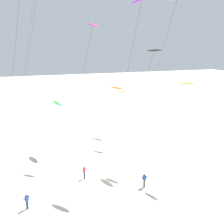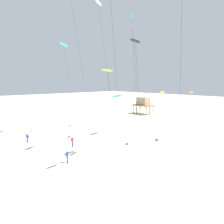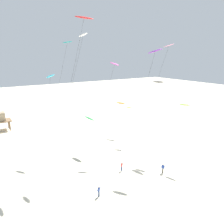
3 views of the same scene
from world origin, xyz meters
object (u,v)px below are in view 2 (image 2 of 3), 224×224
at_px(kite_magenta, 132,31).
at_px(kite_flyer_furthest, 72,142).
at_px(kite_yellow, 162,93).
at_px(kite_cyan, 64,46).
at_px(kite_black, 135,42).
at_px(kite_lime, 108,72).
at_px(stilt_house, 143,102).
at_px(kite_white, 99,6).
at_px(kite_orange, 191,93).
at_px(kite_flyer_nearest, 27,138).
at_px(kite_flyer_middle, 67,156).
at_px(kite_green, 117,96).
at_px(kite_teal, 132,18).

bearing_deg(kite_magenta, kite_flyer_furthest, -114.48).
bearing_deg(kite_yellow, kite_cyan, -165.44).
bearing_deg(kite_black, kite_yellow, 100.11).
distance_m(kite_yellow, kite_flyer_furthest, 15.62).
distance_m(kite_lime, stilt_house, 48.43).
bearing_deg(kite_flyer_furthest, kite_cyan, 152.94).
distance_m(kite_white, kite_flyer_furthest, 23.80).
distance_m(kite_orange, kite_black, 14.79).
bearing_deg(kite_white, kite_flyer_nearest, -107.61).
height_order(kite_lime, kite_flyer_middle, kite_lime).
xyz_separation_m(kite_magenta, kite_flyer_nearest, (-11.03, -13.06, -17.11)).
xyz_separation_m(kite_green, kite_orange, (11.68, 5.38, 0.90)).
bearing_deg(kite_orange, kite_magenta, -133.65).
xyz_separation_m(kite_green, stilt_house, (-15.20, 25.30, -3.85)).
bearing_deg(kite_teal, kite_flyer_furthest, -79.97).
xyz_separation_m(kite_white, kite_flyer_middle, (8.85, -12.49, -22.19)).
relative_size(kite_lime, kite_yellow, 1.30).
relative_size(kite_black, kite_flyer_middle, 9.14).
height_order(kite_flyer_nearest, stilt_house, stilt_house).
height_order(kite_green, kite_flyer_middle, kite_green).
relative_size(kite_white, kite_flyer_middle, 14.39).
bearing_deg(kite_green, kite_flyer_furthest, -84.52).
relative_size(kite_black, stilt_house, 2.38).
height_order(kite_black, kite_flyer_furthest, kite_black).
bearing_deg(kite_teal, kite_green, -72.13).
xyz_separation_m(kite_lime, kite_yellow, (-2.63, 13.21, -2.74)).
relative_size(kite_yellow, kite_orange, 1.03).
bearing_deg(kite_flyer_middle, kite_magenta, 97.22).
xyz_separation_m(kite_teal, stilt_house, (-13.33, 19.48, -18.80)).
height_order(kite_cyan, kite_white, kite_white).
xyz_separation_m(kite_green, kite_white, (-2.10, -2.42, 15.69)).
bearing_deg(kite_cyan, kite_yellow, 14.56).
height_order(kite_lime, kite_teal, kite_teal).
height_order(kite_white, kite_flyer_middle, kite_white).
bearing_deg(kite_magenta, kite_white, -173.15).
distance_m(kite_orange, kite_flyer_middle, 22.15).
relative_size(kite_cyan, kite_orange, 2.04).
xyz_separation_m(kite_magenta, kite_white, (-7.16, -0.86, 5.08)).
distance_m(kite_flyer_furthest, stilt_house, 39.36).
distance_m(kite_cyan, kite_magenta, 14.73).
xyz_separation_m(kite_white, kite_flyer_furthest, (3.10, -8.04, -22.19)).
relative_size(kite_green, stilt_house, 1.21).
height_order(kite_yellow, stilt_house, kite_yellow).
height_order(kite_flyer_middle, kite_flyer_furthest, same).
bearing_deg(kite_lime, kite_magenta, 122.91).
bearing_deg(kite_magenta, kite_black, -44.30).
xyz_separation_m(kite_orange, kite_flyer_middle, (-4.93, -20.29, -7.40)).
bearing_deg(kite_white, stilt_house, 115.30).
relative_size(kite_orange, kite_flyer_middle, 5.14).
distance_m(kite_lime, kite_flyer_middle, 11.97).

